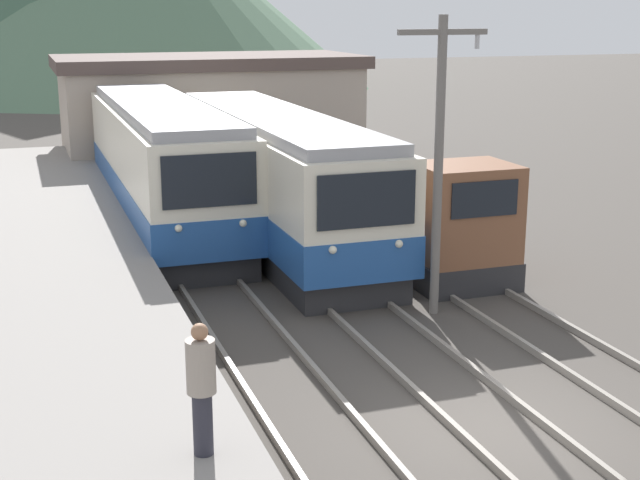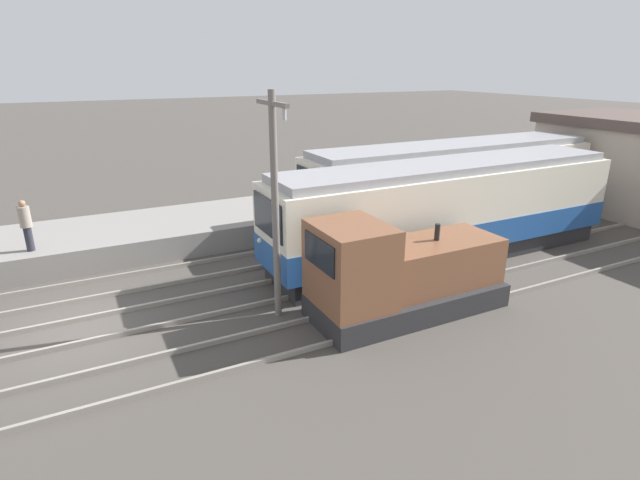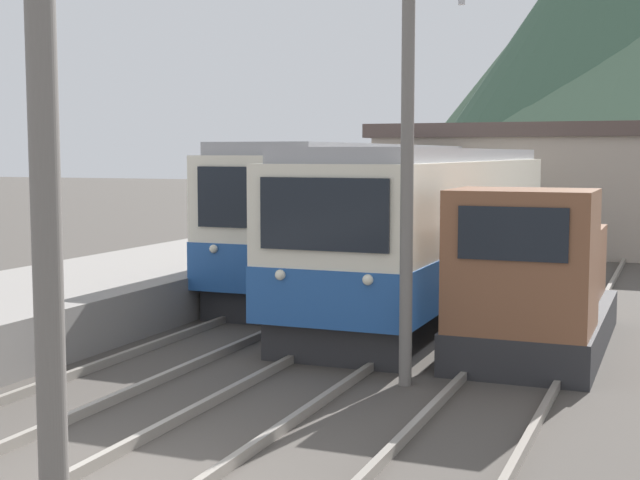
{
  "view_description": "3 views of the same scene",
  "coord_description": "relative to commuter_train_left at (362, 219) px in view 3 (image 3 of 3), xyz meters",
  "views": [
    {
      "loc": [
        -6.77,
        -11.54,
        6.57
      ],
      "look_at": [
        -0.46,
        6.83,
        1.49
      ],
      "focal_mm": 50.0,
      "sensor_mm": 36.0,
      "label": 1
    },
    {
      "loc": [
        14.08,
        0.46,
        7.04
      ],
      "look_at": [
        0.44,
        7.39,
        1.63
      ],
      "focal_mm": 28.0,
      "sensor_mm": 36.0,
      "label": 2
    },
    {
      "loc": [
        5.55,
        -7.66,
        3.58
      ],
      "look_at": [
        -0.87,
        8.18,
        1.91
      ],
      "focal_mm": 50.0,
      "sensor_mm": 36.0,
      "label": 3
    }
  ],
  "objects": [
    {
      "name": "mountain_backdrop",
      "position": [
        2.81,
        54.27,
        8.77
      ],
      "size": [
        42.98,
        45.59,
        24.78
      ],
      "color": "#517056",
      "rests_on": "ground"
    },
    {
      "name": "commuter_train_left",
      "position": [
        0.0,
        0.0,
        0.0
      ],
      "size": [
        2.84,
        14.15,
        3.82
      ],
      "color": "#28282B",
      "rests_on": "ground"
    },
    {
      "name": "shunting_locomotive",
      "position": [
        5.8,
        -6.92,
        -0.56
      ],
      "size": [
        2.4,
        5.94,
        3.0
      ],
      "color": "#28282B",
      "rests_on": "ground"
    },
    {
      "name": "commuter_train_center",
      "position": [
        2.8,
        -2.69,
        -0.06
      ],
      "size": [
        2.84,
        14.37,
        3.69
      ],
      "color": "#28282B",
      "rests_on": "ground"
    },
    {
      "name": "station_building",
      "position": [
        3.74,
        10.48,
        0.57
      ],
      "size": [
        12.6,
        6.3,
        4.64
      ],
      "color": "#AD9E8E",
      "rests_on": "ground"
    },
    {
      "name": "catenary_mast_mid",
      "position": [
        4.31,
        -10.16,
        1.76
      ],
      "size": [
        2.0,
        0.2,
        6.44
      ],
      "color": "slate",
      "rests_on": "ground"
    },
    {
      "name": "catenary_mast_near",
      "position": [
        4.31,
        -18.46,
        1.76
      ],
      "size": [
        2.0,
        0.2,
        6.44
      ],
      "color": "slate",
      "rests_on": "ground"
    }
  ]
}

